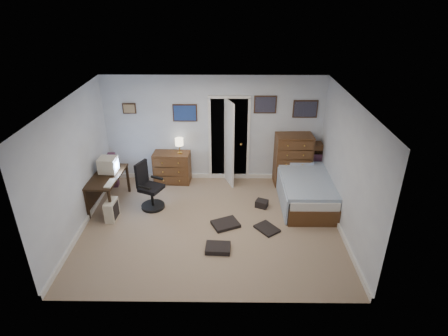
# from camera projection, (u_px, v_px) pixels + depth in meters

# --- Properties ---
(floor) EXTENTS (5.00, 4.00, 0.02)m
(floor) POSITION_uv_depth(u_px,v_px,m) (211.00, 225.00, 7.39)
(floor) COLOR gray
(floor) RESTS_ON ground
(computer_desk) EXTENTS (0.63, 1.24, 0.70)m
(computer_desk) POSITION_uv_depth(u_px,v_px,m) (103.00, 182.00, 7.83)
(computer_desk) COLOR black
(computer_desk) RESTS_ON floor
(crt_monitor) EXTENTS (0.38, 0.36, 0.33)m
(crt_monitor) POSITION_uv_depth(u_px,v_px,m) (108.00, 165.00, 7.81)
(crt_monitor) COLOR beige
(crt_monitor) RESTS_ON computer_desk
(keyboard) EXTENTS (0.16, 0.38, 0.02)m
(keyboard) POSITION_uv_depth(u_px,v_px,m) (110.00, 183.00, 7.43)
(keyboard) COLOR beige
(keyboard) RESTS_ON computer_desk
(pc_tower) EXTENTS (0.21, 0.40, 0.42)m
(pc_tower) POSITION_uv_depth(u_px,v_px,m) (112.00, 210.00, 7.48)
(pc_tower) COLOR beige
(pc_tower) RESTS_ON floor
(office_chair) EXTENTS (0.65, 0.65, 1.02)m
(office_chair) POSITION_uv_depth(u_px,v_px,m) (149.00, 191.00, 7.80)
(office_chair) COLOR black
(office_chair) RESTS_ON floor
(media_stack) EXTENTS (0.17, 0.17, 0.83)m
(media_stack) POSITION_uv_depth(u_px,v_px,m) (113.00, 170.00, 8.60)
(media_stack) COLOR maroon
(media_stack) RESTS_ON floor
(low_dresser) EXTENTS (0.87, 0.48, 0.75)m
(low_dresser) POSITION_uv_depth(u_px,v_px,m) (172.00, 167.00, 8.82)
(low_dresser) COLOR #57311B
(low_dresser) RESTS_ON floor
(table_lamp) EXTENTS (0.20, 0.20, 0.37)m
(table_lamp) POSITION_uv_depth(u_px,v_px,m) (179.00, 142.00, 8.53)
(table_lamp) COLOR gold
(table_lamp) RESTS_ON low_dresser
(doorway) EXTENTS (0.96, 1.12, 2.05)m
(doorway) POSITION_uv_depth(u_px,v_px,m) (229.00, 135.00, 8.97)
(doorway) COLOR black
(doorway) RESTS_ON floor
(tall_dresser) EXTENTS (0.85, 0.52, 1.21)m
(tall_dresser) POSITION_uv_depth(u_px,v_px,m) (293.00, 160.00, 8.66)
(tall_dresser) COLOR #57311B
(tall_dresser) RESTS_ON floor
(headboard_bookcase) EXTENTS (1.10, 0.33, 0.98)m
(headboard_bookcase) POSITION_uv_depth(u_px,v_px,m) (321.00, 161.00, 8.80)
(headboard_bookcase) COLOR #57311B
(headboard_bookcase) RESTS_ON floor
(bed) EXTENTS (1.08, 1.99, 0.65)m
(bed) POSITION_uv_depth(u_px,v_px,m) (305.00, 188.00, 8.06)
(bed) COLOR #57311B
(bed) RESTS_ON floor
(wall_posters) EXTENTS (4.38, 0.04, 0.60)m
(wall_posters) POSITION_uv_depth(u_px,v_px,m) (239.00, 109.00, 8.37)
(wall_posters) COLOR #331E11
(wall_posters) RESTS_ON floor
(floor_clutter) EXTENTS (1.43, 1.76, 0.15)m
(floor_clutter) POSITION_uv_depth(u_px,v_px,m) (238.00, 228.00, 7.21)
(floor_clutter) COLOR black
(floor_clutter) RESTS_ON floor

